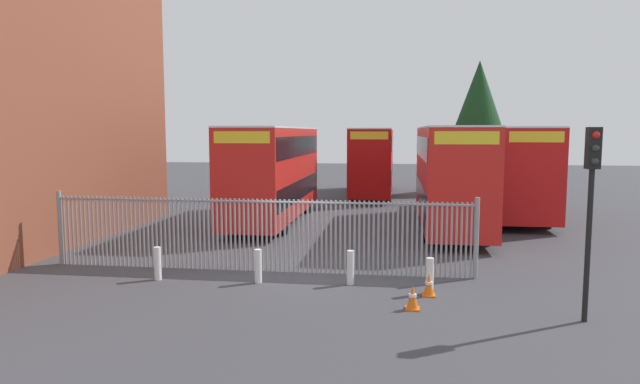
{
  "coord_description": "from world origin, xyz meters",
  "views": [
    {
      "loc": [
        2.77,
        -16.09,
        4.19
      ],
      "look_at": [
        0.0,
        4.0,
        2.0
      ],
      "focal_mm": 31.21,
      "sensor_mm": 36.0,
      "label": 1
    }
  ],
  "objects_px": {
    "double_decker_bus_far_back": "(373,159)",
    "bollard_near_left": "(158,263)",
    "double_decker_bus_near_gate": "(450,173)",
    "traffic_light_kerbside": "(591,188)",
    "double_decker_bus_behind_fence_left": "(274,170)",
    "double_decker_bus_behind_fence_right": "(508,168)",
    "bollard_near_right": "(350,268)",
    "traffic_cone_mid_forecourt": "(413,298)",
    "bollard_center_front": "(258,266)",
    "traffic_cone_by_gate": "(429,285)",
    "bollard_far_right": "(430,276)"
  },
  "relations": [
    {
      "from": "bollard_near_left",
      "to": "double_decker_bus_behind_fence_right",
      "type": "bearing_deg",
      "value": 48.82
    },
    {
      "from": "double_decker_bus_behind_fence_left",
      "to": "bollard_near_right",
      "type": "xyz_separation_m",
      "value": [
        4.45,
        -10.36,
        -1.95
      ]
    },
    {
      "from": "bollard_far_right",
      "to": "traffic_cone_mid_forecourt",
      "type": "distance_m",
      "value": 1.46
    },
    {
      "from": "double_decker_bus_far_back",
      "to": "traffic_cone_mid_forecourt",
      "type": "relative_size",
      "value": 18.32
    },
    {
      "from": "bollard_far_right",
      "to": "traffic_cone_by_gate",
      "type": "relative_size",
      "value": 1.61
    },
    {
      "from": "double_decker_bus_behind_fence_right",
      "to": "bollard_center_front",
      "type": "xyz_separation_m",
      "value": [
        -9.32,
        -13.91,
        -1.95
      ]
    },
    {
      "from": "double_decker_bus_far_back",
      "to": "bollard_near_right",
      "type": "xyz_separation_m",
      "value": [
        0.33,
        -21.81,
        -1.95
      ]
    },
    {
      "from": "bollard_near_left",
      "to": "bollard_near_right",
      "type": "bearing_deg",
      "value": 2.79
    },
    {
      "from": "double_decker_bus_far_back",
      "to": "bollard_center_front",
      "type": "height_order",
      "value": "double_decker_bus_far_back"
    },
    {
      "from": "bollard_far_right",
      "to": "traffic_light_kerbside",
      "type": "bearing_deg",
      "value": -27.49
    },
    {
      "from": "traffic_cone_mid_forecourt",
      "to": "traffic_cone_by_gate",
      "type": "bearing_deg",
      "value": 69.07
    },
    {
      "from": "double_decker_bus_far_back",
      "to": "traffic_light_kerbside",
      "type": "bearing_deg",
      "value": -76.62
    },
    {
      "from": "double_decker_bus_behind_fence_left",
      "to": "traffic_cone_by_gate",
      "type": "relative_size",
      "value": 18.32
    },
    {
      "from": "double_decker_bus_behind_fence_right",
      "to": "traffic_cone_mid_forecourt",
      "type": "bearing_deg",
      "value": -108.05
    },
    {
      "from": "double_decker_bus_behind_fence_left",
      "to": "bollard_center_front",
      "type": "relative_size",
      "value": 11.38
    },
    {
      "from": "double_decker_bus_behind_fence_right",
      "to": "bollard_far_right",
      "type": "bearing_deg",
      "value": -107.94
    },
    {
      "from": "double_decker_bus_behind_fence_right",
      "to": "bollard_near_right",
      "type": "relative_size",
      "value": 11.38
    },
    {
      "from": "bollard_near_right",
      "to": "traffic_cone_by_gate",
      "type": "height_order",
      "value": "bollard_near_right"
    },
    {
      "from": "double_decker_bus_near_gate",
      "to": "traffic_light_kerbside",
      "type": "xyz_separation_m",
      "value": [
        1.88,
        -11.88,
        0.56
      ]
    },
    {
      "from": "double_decker_bus_far_back",
      "to": "traffic_light_kerbside",
      "type": "relative_size",
      "value": 2.51
    },
    {
      "from": "traffic_light_kerbside",
      "to": "double_decker_bus_near_gate",
      "type": "bearing_deg",
      "value": 98.99
    },
    {
      "from": "double_decker_bus_behind_fence_left",
      "to": "bollard_near_left",
      "type": "xyz_separation_m",
      "value": [
        -1.03,
        -10.62,
        -1.95
      ]
    },
    {
      "from": "double_decker_bus_near_gate",
      "to": "traffic_light_kerbside",
      "type": "distance_m",
      "value": 12.04
    },
    {
      "from": "double_decker_bus_far_back",
      "to": "traffic_cone_mid_forecourt",
      "type": "bearing_deg",
      "value": -85.26
    },
    {
      "from": "double_decker_bus_far_back",
      "to": "traffic_cone_mid_forecourt",
      "type": "height_order",
      "value": "double_decker_bus_far_back"
    },
    {
      "from": "bollard_far_right",
      "to": "bollard_center_front",
      "type": "bearing_deg",
      "value": 174.95
    },
    {
      "from": "bollard_near_right",
      "to": "traffic_cone_mid_forecourt",
      "type": "xyz_separation_m",
      "value": [
        1.64,
        -1.98,
        -0.19
      ]
    },
    {
      "from": "bollard_center_front",
      "to": "traffic_light_kerbside",
      "type": "distance_m",
      "value": 8.62
    },
    {
      "from": "bollard_near_left",
      "to": "traffic_light_kerbside",
      "type": "bearing_deg",
      "value": -10.67
    },
    {
      "from": "double_decker_bus_behind_fence_right",
      "to": "bollard_near_left",
      "type": "bearing_deg",
      "value": -131.18
    },
    {
      "from": "double_decker_bus_near_gate",
      "to": "double_decker_bus_far_back",
      "type": "xyz_separation_m",
      "value": [
        -3.86,
        12.25,
        0.0
      ]
    },
    {
      "from": "double_decker_bus_behind_fence_right",
      "to": "bollard_near_right",
      "type": "xyz_separation_m",
      "value": [
        -6.75,
        -13.71,
        -1.95
      ]
    },
    {
      "from": "bollard_near_right",
      "to": "traffic_cone_mid_forecourt",
      "type": "relative_size",
      "value": 1.61
    },
    {
      "from": "double_decker_bus_near_gate",
      "to": "bollard_near_right",
      "type": "bearing_deg",
      "value": -110.25
    },
    {
      "from": "double_decker_bus_behind_fence_left",
      "to": "double_decker_bus_behind_fence_right",
      "type": "height_order",
      "value": "same"
    },
    {
      "from": "bollard_near_left",
      "to": "double_decker_bus_near_gate",
      "type": "bearing_deg",
      "value": 47.51
    },
    {
      "from": "bollard_near_left",
      "to": "traffic_cone_by_gate",
      "type": "height_order",
      "value": "bollard_near_left"
    },
    {
      "from": "double_decker_bus_behind_fence_left",
      "to": "bollard_center_front",
      "type": "xyz_separation_m",
      "value": [
        1.89,
        -10.55,
        -1.95
      ]
    },
    {
      "from": "traffic_light_kerbside",
      "to": "double_decker_bus_behind_fence_left",
      "type": "bearing_deg",
      "value": 127.87
    },
    {
      "from": "double_decker_bus_near_gate",
      "to": "traffic_cone_by_gate",
      "type": "xyz_separation_m",
      "value": [
        -1.44,
        -10.37,
        -2.13
      ]
    },
    {
      "from": "double_decker_bus_near_gate",
      "to": "bollard_near_right",
      "type": "distance_m",
      "value": 10.38
    },
    {
      "from": "bollard_far_right",
      "to": "bollard_near_left",
      "type": "bearing_deg",
      "value": 177.44
    },
    {
      "from": "double_decker_bus_near_gate",
      "to": "bollard_far_right",
      "type": "bearing_deg",
      "value": -97.9
    },
    {
      "from": "traffic_cone_by_gate",
      "to": "traffic_light_kerbside",
      "type": "relative_size",
      "value": 0.14
    },
    {
      "from": "traffic_cone_by_gate",
      "to": "bollard_near_right",
      "type": "bearing_deg",
      "value": 158.78
    },
    {
      "from": "double_decker_bus_far_back",
      "to": "bollard_near_left",
      "type": "height_order",
      "value": "double_decker_bus_far_back"
    },
    {
      "from": "bollard_center_front",
      "to": "double_decker_bus_behind_fence_right",
      "type": "bearing_deg",
      "value": 56.18
    },
    {
      "from": "double_decker_bus_behind_fence_right",
      "to": "double_decker_bus_near_gate",
      "type": "bearing_deg",
      "value": -127.84
    },
    {
      "from": "double_decker_bus_behind_fence_left",
      "to": "double_decker_bus_far_back",
      "type": "distance_m",
      "value": 12.17
    },
    {
      "from": "bollard_near_right",
      "to": "bollard_center_front",
      "type": "bearing_deg",
      "value": -175.71
    }
  ]
}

